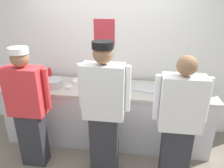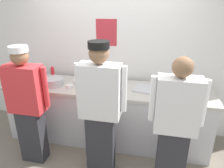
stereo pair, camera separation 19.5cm
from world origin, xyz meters
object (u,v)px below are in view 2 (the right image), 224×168
at_px(deli_cup, 93,82).
at_px(chefs_knife, 117,87).
at_px(chef_near_left, 28,104).
at_px(chef_far_right, 175,124).
at_px(ramekin_green_sauce, 105,87).
at_px(squeeze_bottle_secondary, 190,90).
at_px(plate_stack_front, 81,80).
at_px(ramekin_yellow_sauce, 70,86).
at_px(ramekin_red_sauce, 100,82).
at_px(squeeze_bottle_primary, 53,72).
at_px(ramekin_orange_sauce, 33,78).
at_px(sheet_tray, 150,90).
at_px(chef_center, 100,108).
at_px(mixing_bowl_steel, 54,82).

xyz_separation_m(deli_cup, chefs_knife, (0.38, -0.00, -0.05)).
relative_size(chef_near_left, chef_far_right, 1.00).
height_order(chef_near_left, ramekin_green_sauce, chef_near_left).
bearing_deg(squeeze_bottle_secondary, plate_stack_front, 172.60).
relative_size(ramekin_yellow_sauce, ramekin_red_sauce, 1.05).
relative_size(ramekin_green_sauce, ramekin_yellow_sauce, 0.96).
xyz_separation_m(squeeze_bottle_primary, ramekin_orange_sauce, (-0.28, -0.15, -0.07)).
xyz_separation_m(sheet_tray, squeeze_bottle_primary, (-1.64, 0.21, 0.09)).
relative_size(chef_center, sheet_tray, 3.78).
distance_m(sheet_tray, ramekin_yellow_sauce, 1.21).
height_order(chef_near_left, ramekin_yellow_sauce, chef_near_left).
bearing_deg(sheet_tray, deli_cup, 178.84).
height_order(squeeze_bottle_primary, ramekin_green_sauce, squeeze_bottle_primary).
distance_m(ramekin_orange_sauce, ramekin_red_sauce, 1.14).
xyz_separation_m(chef_far_right, deli_cup, (-1.19, 0.78, 0.11)).
bearing_deg(sheet_tray, chef_far_right, -68.22).
relative_size(chef_center, plate_stack_front, 7.17).
bearing_deg(ramekin_yellow_sauce, ramekin_green_sauce, 10.64).
xyz_separation_m(mixing_bowl_steel, sheet_tray, (1.48, 0.10, -0.04)).
bearing_deg(squeeze_bottle_secondary, chef_far_right, -108.55).
bearing_deg(chef_near_left, ramekin_yellow_sauce, 55.86).
bearing_deg(chefs_knife, ramekin_orange_sauce, 178.42).
bearing_deg(ramekin_red_sauce, plate_stack_front, 179.00).
distance_m(chef_center, chefs_knife, 0.72).
bearing_deg(sheet_tray, mixing_bowl_steel, -176.22).
bearing_deg(ramekin_orange_sauce, chef_near_left, -64.49).
bearing_deg(mixing_bowl_steel, ramekin_green_sauce, 3.57).
relative_size(ramekin_orange_sauce, chefs_knife, 0.34).
bearing_deg(ramekin_red_sauce, chef_near_left, -134.47).
distance_m(sheet_tray, deli_cup, 0.89).
relative_size(plate_stack_front, ramekin_orange_sauce, 2.58).
bearing_deg(chef_center, deli_cup, 113.60).
distance_m(chef_center, plate_stack_front, 0.97).
height_order(ramekin_orange_sauce, ramekin_yellow_sauce, ramekin_orange_sauce).
distance_m(chef_center, ramekin_yellow_sauce, 0.83).
bearing_deg(ramekin_red_sauce, deli_cup, -138.65).
distance_m(ramekin_green_sauce, deli_cup, 0.22).
height_order(chef_far_right, squeeze_bottle_primary, chef_far_right).
relative_size(plate_stack_front, ramekin_green_sauce, 2.44).
bearing_deg(mixing_bowl_steel, deli_cup, 11.04).
distance_m(chef_far_right, squeeze_bottle_primary, 2.18).
distance_m(plate_stack_front, ramekin_yellow_sauce, 0.27).
distance_m(chef_far_right, ramekin_orange_sauce, 2.37).
bearing_deg(chef_near_left, deli_cup, 46.11).
height_order(chef_near_left, chef_far_right, chef_near_left).
bearing_deg(mixing_bowl_steel, chefs_knife, 6.61).
bearing_deg(sheet_tray, plate_stack_front, 174.17).
distance_m(chef_near_left, mixing_bowl_steel, 0.60).
bearing_deg(chef_far_right, chef_center, 175.79).
bearing_deg(plate_stack_front, deli_cup, -23.38).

